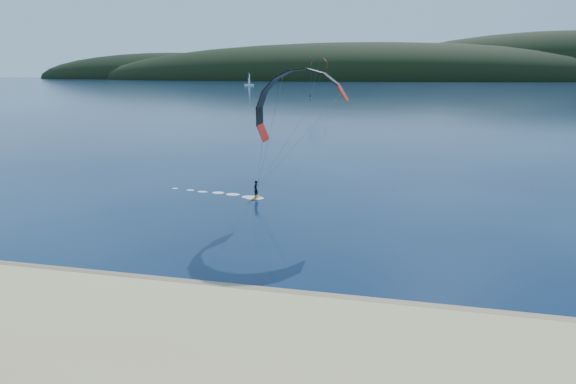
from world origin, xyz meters
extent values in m
plane|color=#061532|center=(0.00, 0.00, 0.00)|extent=(1800.00, 1800.00, 0.00)
cube|color=#82694B|center=(0.00, 4.50, 0.05)|extent=(220.00, 2.50, 0.10)
ellipsoid|color=black|center=(-50.00, 720.00, 0.00)|extent=(840.00, 280.00, 110.00)
ellipsoid|color=black|center=(260.00, 760.00, 0.00)|extent=(600.00, 240.00, 140.00)
ellipsoid|color=black|center=(-380.00, 780.00, 0.00)|extent=(520.00, 220.00, 90.00)
cube|color=#C78317|center=(-4.19, 25.48, 0.05)|extent=(0.60, 1.52, 0.08)
imported|color=black|center=(-4.19, 25.48, 1.00)|extent=(0.49, 0.70, 1.83)
cylinder|color=gray|center=(-1.21, 23.42, 5.12)|extent=(0.02, 0.02, 9.91)
cube|color=#C78317|center=(-29.48, 209.46, 0.06)|extent=(1.52, 1.37, 0.09)
imported|color=black|center=(-29.48, 209.46, 1.05)|extent=(1.18, 1.15, 1.91)
cylinder|color=gray|center=(-26.78, 205.80, 8.44)|extent=(0.02, 0.02, 16.30)
cube|color=white|center=(-119.55, 402.74, 0.52)|extent=(8.56, 3.38, 1.46)
cylinder|color=white|center=(-119.55, 402.74, 6.27)|extent=(0.21, 0.21, 11.50)
cube|color=white|center=(-119.50, 404.21, 6.27)|extent=(0.28, 2.71, 8.36)
cube|color=white|center=(-119.50, 401.07, 4.18)|extent=(0.23, 2.09, 5.23)
camera|label=1|loc=(8.94, -19.22, 12.80)|focal=28.92mm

